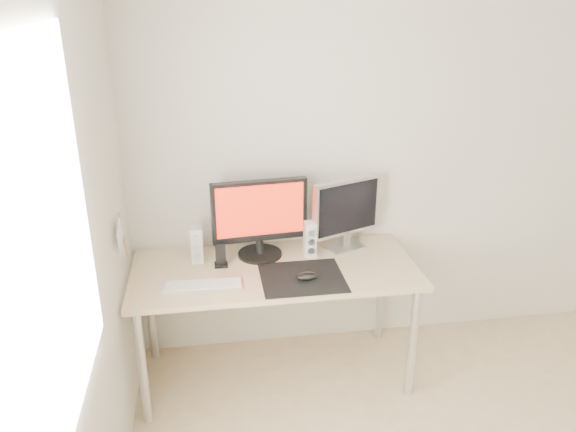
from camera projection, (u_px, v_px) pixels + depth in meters
wall_back at (417, 153)px, 3.43m from camera, size 3.50×0.00×3.50m
wall_left at (49, 348)px, 1.58m from camera, size 0.00×3.50×3.50m
window_pane at (39, 269)px, 1.49m from camera, size 0.00×1.30×1.30m
mousepad at (302, 278)px, 3.05m from camera, size 0.45×0.40×0.00m
mouse at (307, 276)px, 3.01m from camera, size 0.11×0.07×0.04m
desk at (275, 280)px, 3.19m from camera, size 1.60×0.70×0.73m
main_monitor at (260, 216)px, 3.20m from camera, size 0.55×0.28×0.47m
second_monitor at (346, 211)px, 3.31m from camera, size 0.43×0.23×0.43m
speaker_left at (197, 245)px, 3.19m from camera, size 0.07×0.08×0.21m
speaker_right at (310, 239)px, 3.26m from camera, size 0.07×0.08×0.21m
keyboard at (203, 285)px, 2.96m from camera, size 0.43×0.14×0.02m
phone_dock at (221, 260)px, 3.16m from camera, size 0.07×0.06×0.13m
pennant at (121, 235)px, 2.79m from camera, size 0.01×0.23×0.29m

